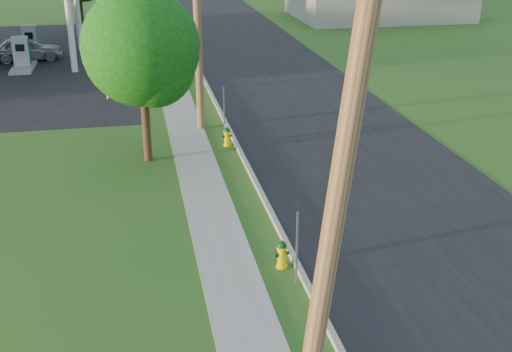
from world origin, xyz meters
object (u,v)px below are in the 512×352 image
(utility_pole_near, at_px, (338,195))
(fuel_pump_se, at_px, (31,44))
(utility_pole_mid, at_px, (197,9))
(fuel_pump_ne, at_px, (22,57))
(hydrant_far, at_px, (193,68))
(car_silver, at_px, (26,49))
(hydrant_near, at_px, (282,254))
(tree_verge, at_px, (144,52))
(hydrant_mid, at_px, (227,136))

(utility_pole_near, xyz_separation_m, fuel_pump_se, (-8.90, 35.00, -4.08))
(utility_pole_mid, distance_m, fuel_pump_ne, 16.31)
(hydrant_far, height_order, car_silver, car_silver)
(utility_pole_near, height_order, car_silver, utility_pole_near)
(utility_pole_near, relative_size, fuel_pump_se, 2.96)
(fuel_pump_ne, bearing_deg, hydrant_near, -68.86)
(utility_pole_near, bearing_deg, utility_pole_mid, 90.00)
(utility_pole_mid, height_order, tree_verge, utility_pole_mid)
(fuel_pump_se, distance_m, car_silver, 1.61)
(hydrant_far, bearing_deg, fuel_pump_se, 143.33)
(fuel_pump_ne, distance_m, car_silver, 2.40)
(hydrant_mid, bearing_deg, hydrant_far, 90.20)
(utility_pole_mid, relative_size, fuel_pump_ne, 3.06)
(hydrant_far, bearing_deg, tree_verge, -102.52)
(tree_verge, bearing_deg, hydrant_near, -70.62)
(utility_pole_near, height_order, hydrant_mid, utility_pole_near)
(hydrant_mid, bearing_deg, car_silver, 118.69)
(utility_pole_mid, xyz_separation_m, hydrant_near, (0.71, -11.86, -4.57))
(tree_verge, relative_size, car_silver, 1.47)
(utility_pole_near, bearing_deg, fuel_pump_se, 104.27)
(car_silver, bearing_deg, fuel_pump_ne, 175.63)
(hydrant_mid, distance_m, car_silver, 20.25)
(hydrant_near, bearing_deg, utility_pole_near, -96.62)
(hydrant_far, xyz_separation_m, car_silver, (-9.68, 5.55, 0.36))
(utility_pole_mid, distance_m, hydrant_far, 10.89)
(fuel_pump_ne, xyz_separation_m, car_silver, (-0.07, 2.39, 0.00))
(tree_verge, relative_size, hydrant_mid, 8.05)
(hydrant_mid, relative_size, car_silver, 0.18)
(fuel_pump_se, relative_size, car_silver, 0.75)
(utility_pole_mid, bearing_deg, utility_pole_near, -90.00)
(fuel_pump_ne, relative_size, hydrant_near, 4.11)
(utility_pole_mid, distance_m, fuel_pump_se, 19.65)
(car_silver, bearing_deg, hydrant_mid, -157.37)
(fuel_pump_se, bearing_deg, tree_verge, -71.98)
(utility_pole_near, height_order, tree_verge, utility_pole_near)
(utility_pole_near, bearing_deg, hydrant_near, 83.38)
(fuel_pump_ne, height_order, tree_verge, tree_verge)
(utility_pole_near, height_order, hydrant_far, utility_pole_near)
(hydrant_near, bearing_deg, hydrant_far, 90.02)
(utility_pole_mid, distance_m, hydrant_near, 12.73)
(hydrant_mid, relative_size, hydrant_far, 1.04)
(fuel_pump_se, distance_m, hydrant_far, 11.98)
(tree_verge, xyz_separation_m, hydrant_near, (2.96, -8.41, -3.63))
(utility_pole_near, distance_m, tree_verge, 14.74)
(fuel_pump_ne, height_order, hydrant_near, fuel_pump_ne)
(fuel_pump_ne, distance_m, hydrant_mid, 18.15)
(utility_pole_near, relative_size, hydrant_far, 12.79)
(fuel_pump_ne, distance_m, fuel_pump_se, 4.00)
(fuel_pump_se, xyz_separation_m, hydrant_near, (9.61, -28.86, -0.34))
(fuel_pump_ne, bearing_deg, utility_pole_near, -73.98)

